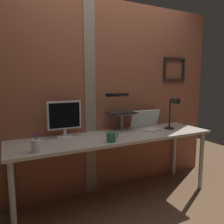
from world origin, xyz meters
name	(u,v)px	position (x,y,z in m)	size (l,w,h in m)	color
ground_plane	(118,199)	(0.00, 0.00, 0.00)	(6.00, 6.00, 0.00)	brown
brick_wall_back	(104,98)	(0.00, 0.37, 1.16)	(3.15, 0.16, 2.31)	#9E563D
desk	(116,142)	(-0.02, 0.01, 0.69)	(2.28, 0.61, 0.76)	beige
monitor	(64,117)	(-0.55, 0.19, 0.98)	(0.36, 0.18, 0.39)	white
laptop_stand	(122,119)	(0.16, 0.19, 0.91)	(0.28, 0.22, 0.21)	gray
laptop	(119,107)	(0.16, 0.27, 1.04)	(0.33, 0.30, 0.24)	black
whiteboard_panel	(145,119)	(0.52, 0.22, 0.88)	(0.42, 0.02, 0.23)	white
desk_lamp	(173,110)	(0.74, -0.05, 1.01)	(0.12, 0.20, 0.40)	black
pen_cup	(36,146)	(-0.89, -0.20, 0.82)	(0.08, 0.08, 0.16)	white
coffee_mug	(111,137)	(-0.18, -0.20, 0.81)	(0.13, 0.09, 0.10)	#33724C
paper_clutter_stack	(152,130)	(0.48, 0.01, 0.77)	(0.20, 0.14, 0.02)	silver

